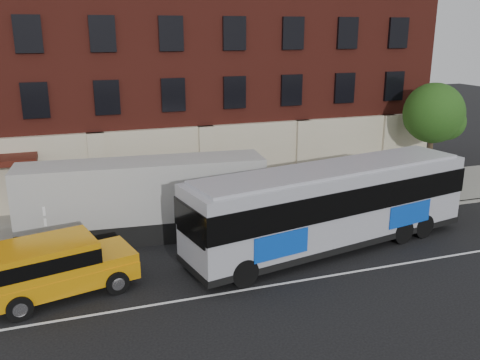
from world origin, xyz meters
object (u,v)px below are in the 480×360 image
object	(u,v)px
yellow_suv	(53,265)
sign_pole	(48,223)
shipping_container	(144,200)
city_bus	(332,204)
street_tree	(434,115)

from	to	relation	value
yellow_suv	sign_pole	bearing A→B (deg)	93.22
shipping_container	yellow_suv	bearing A→B (deg)	-131.68
sign_pole	city_bus	size ratio (longest dim) A/B	0.18
street_tree	city_bus	bearing A→B (deg)	-147.84
city_bus	yellow_suv	bearing A→B (deg)	-176.57
street_tree	shipping_container	distance (m)	18.25
sign_pole	shipping_container	size ratio (longest dim) A/B	0.22
street_tree	yellow_suv	world-z (taller)	street_tree
city_bus	shipping_container	xyz separation A→B (m)	(-7.62, 3.76, -0.23)
sign_pole	street_tree	xyz separation A→B (m)	(22.04, 3.34, 2.96)
yellow_suv	shipping_container	distance (m)	5.99
city_bus	shipping_container	distance (m)	8.50
city_bus	yellow_suv	size ratio (longest dim) A/B	2.43
sign_pole	street_tree	distance (m)	22.49
street_tree	sign_pole	bearing A→B (deg)	-171.39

